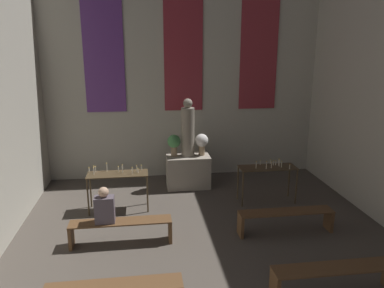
% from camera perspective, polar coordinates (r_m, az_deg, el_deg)
% --- Properties ---
extents(wall_back, '(7.74, 0.16, 5.96)m').
position_cam_1_polar(wall_back, '(10.44, -1.36, 11.25)').
color(wall_back, '#B2AD9E').
rests_on(wall_back, ground_plane).
extents(altar, '(1.13, 0.72, 0.85)m').
position_cam_1_polar(altar, '(9.96, -0.62, -4.14)').
color(altar, gray).
rests_on(altar, ground_plane).
extents(statue, '(0.34, 0.34, 1.51)m').
position_cam_1_polar(statue, '(9.65, -0.64, 2.19)').
color(statue, gray).
rests_on(statue, altar).
extents(flower_vase_left, '(0.34, 0.34, 0.57)m').
position_cam_1_polar(flower_vase_left, '(9.69, -2.76, 0.18)').
color(flower_vase_left, '#937A5B').
rests_on(flower_vase_left, altar).
extents(flower_vase_right, '(0.34, 0.34, 0.57)m').
position_cam_1_polar(flower_vase_right, '(9.78, 1.49, 0.33)').
color(flower_vase_right, '#937A5B').
rests_on(flower_vase_right, altar).
extents(candle_rack_left, '(1.36, 0.51, 1.08)m').
position_cam_1_polar(candle_rack_left, '(8.63, -11.25, -5.11)').
color(candle_rack_left, '#473823').
rests_on(candle_rack_left, ground_plane).
extents(candle_rack_right, '(1.36, 0.51, 1.07)m').
position_cam_1_polar(candle_rack_right, '(9.08, 11.45, -4.09)').
color(candle_rack_right, '#473823').
rests_on(candle_rack_right, ground_plane).
extents(pew_second_right, '(1.91, 0.36, 0.47)m').
position_cam_1_polar(pew_second_right, '(6.31, 20.89, -18.12)').
color(pew_second_right, brown).
rests_on(pew_second_right, ground_plane).
extents(pew_back_left, '(1.91, 0.36, 0.47)m').
position_cam_1_polar(pew_back_left, '(7.36, -10.76, -12.36)').
color(pew_back_left, brown).
rests_on(pew_back_left, ground_plane).
extents(pew_back_right, '(1.91, 0.36, 0.47)m').
position_cam_1_polar(pew_back_right, '(7.85, 14.09, -10.74)').
color(pew_back_right, brown).
rests_on(pew_back_right, ground_plane).
extents(person_seated, '(0.36, 0.24, 0.69)m').
position_cam_1_polar(person_seated, '(7.19, -13.19, -9.35)').
color(person_seated, '#564C56').
rests_on(person_seated, pew_back_left).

